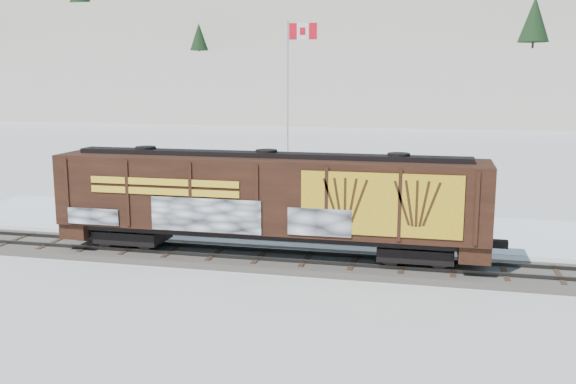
% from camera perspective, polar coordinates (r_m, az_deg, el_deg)
% --- Properties ---
extents(ground, '(500.00, 500.00, 0.00)m').
position_cam_1_polar(ground, '(27.82, -2.41, -6.21)').
color(ground, white).
rests_on(ground, ground).
extents(rail_track, '(50.00, 3.40, 0.43)m').
position_cam_1_polar(rail_track, '(27.78, -2.41, -5.92)').
color(rail_track, '#59544C').
rests_on(rail_track, ground).
extents(parking_strip, '(40.00, 8.00, 0.03)m').
position_cam_1_polar(parking_strip, '(34.87, 0.90, -2.81)').
color(parking_strip, white).
rests_on(parking_strip, ground).
extents(hillside, '(360.00, 110.00, 93.00)m').
position_cam_1_polar(hillside, '(165.79, 10.91, 12.23)').
color(hillside, white).
rests_on(hillside, ground).
extents(hopper_railcar, '(18.20, 3.06, 4.33)m').
position_cam_1_polar(hopper_railcar, '(27.08, -1.90, -0.46)').
color(hopper_railcar, black).
rests_on(hopper_railcar, rail_track).
extents(flagpole, '(2.30, 0.90, 11.34)m').
position_cam_1_polar(flagpole, '(40.90, 0.12, 5.02)').
color(flagpole, silver).
rests_on(flagpole, ground).
extents(car_silver, '(4.09, 1.73, 1.38)m').
position_cam_1_polar(car_silver, '(37.04, -7.76, -1.02)').
color(car_silver, '#ABADB2').
rests_on(car_silver, parking_strip).
extents(car_white, '(5.35, 2.23, 1.72)m').
position_cam_1_polar(car_white, '(35.36, -2.65, -1.18)').
color(car_white, white).
rests_on(car_white, parking_strip).
extents(car_dark, '(5.33, 2.31, 1.53)m').
position_cam_1_polar(car_dark, '(33.03, 9.58, -2.30)').
color(car_dark, black).
rests_on(car_dark, parking_strip).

